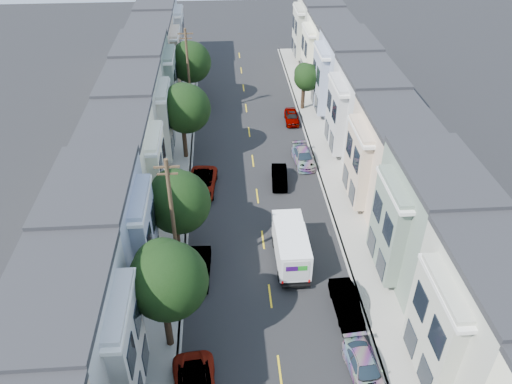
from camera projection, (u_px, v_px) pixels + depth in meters
The scene contains 24 objects.
ground at pixel (270, 296), 34.54m from camera, with size 160.00×160.00×0.00m, color black.
road_slab at pixel (255, 177), 46.79m from camera, with size 12.00×70.00×0.02m, color black.
curb_left at pixel (190, 179), 46.39m from camera, with size 0.30×70.00×0.15m, color gray.
curb_right at pixel (319, 174), 47.11m from camera, with size 0.30×70.00×0.15m, color gray.
sidewalk_left at pixel (176, 180), 46.32m from camera, with size 2.60×70.00×0.15m, color gray.
sidewalk_right at pixel (332, 174), 47.18m from camera, with size 2.60×70.00×0.15m, color gray.
centerline at pixel (255, 178), 46.79m from camera, with size 0.12×70.00×0.01m, color gold.
townhouse_row_left at pixel (135, 182), 46.14m from camera, with size 5.00×70.00×8.50m, color beige.
townhouse_row_right at pixel (372, 173), 47.45m from camera, with size 5.00×70.00×8.50m, color beige.
tree_b at pixel (167, 281), 28.08m from camera, with size 4.61×4.61×7.83m.
tree_c at pixel (177, 202), 35.98m from camera, with size 4.70×4.70×6.85m.
tree_d at pixel (185, 109), 46.80m from camera, with size 4.70×4.70×7.67m.
tree_e at pixel (190, 62), 56.99m from camera, with size 4.70×4.70×7.58m.
tree_far_r at pixel (307, 78), 56.63m from camera, with size 3.10×3.10×5.48m.
utility_pole_near at pixel (173, 224), 32.84m from camera, with size 1.60×0.26×10.00m.
utility_pole_far at pixel (189, 75), 54.09m from camera, with size 1.60×0.26×10.00m.
fedex_truck at pixel (291, 245), 36.53m from camera, with size 2.26×5.87×2.82m.
lead_sedan at pixel (279, 177), 45.69m from camera, with size 1.37×3.89×1.30m, color black.
parked_left_c at pixel (199, 268), 35.79m from camera, with size 1.49×4.23×1.41m, color #AAB0C4.
parked_left_d at pixel (202, 183), 44.68m from camera, with size 2.43×5.27×1.47m, color #3F0A13.
parked_right_a at pixel (365, 369), 29.04m from camera, with size 1.79×4.26×1.28m, color #565C61.
parked_right_b at pixel (346, 304), 33.04m from camera, with size 1.50×4.24×1.41m, color white.
parked_right_c at pixel (303, 157), 48.58m from camera, with size 1.83×4.37×1.31m, color black.
parked_right_d at pixel (292, 117), 55.77m from camera, with size 1.50×3.92×1.27m, color black.
Camera 1 is at (-2.71, -24.01, 25.73)m, focal length 35.00 mm.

